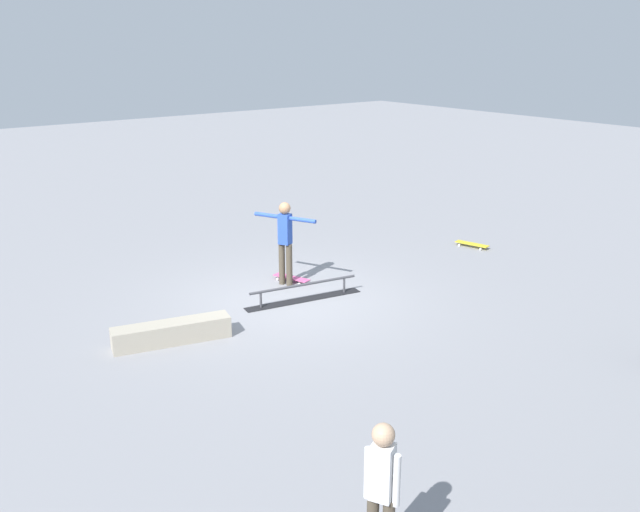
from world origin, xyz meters
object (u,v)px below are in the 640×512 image
skate_ledge (172,332)px  loose_skateboard_yellow (472,244)px  bystander_white_shirt (382,489)px  grind_rail (304,293)px  skateboard_main (292,278)px  skater_main (285,237)px

skate_ledge → loose_skateboard_yellow: 7.99m
bystander_white_shirt → loose_skateboard_yellow: (-8.69, -6.23, -0.79)m
grind_rail → bystander_white_shirt: size_ratio=1.53×
skate_ledge → loose_skateboard_yellow: size_ratio=2.30×
grind_rail → skateboard_main: grind_rail is taller
grind_rail → loose_skateboard_yellow: 5.18m
bystander_white_shirt → loose_skateboard_yellow: 10.72m
skater_main → loose_skateboard_yellow: (-4.94, 0.60, -0.91)m
skater_main → grind_rail: bearing=141.5°
skate_ledge → skateboard_main: (-3.23, -1.19, -0.10)m
grind_rail → skate_ledge: (2.81, 0.20, 0.03)m
grind_rail → skateboard_main: (-0.43, -0.99, -0.07)m
grind_rail → skateboard_main: size_ratio=2.84×
skateboard_main → loose_skateboard_yellow: 4.79m
grind_rail → skate_ledge: 2.81m
skate_ledge → loose_skateboard_yellow: (-7.98, -0.50, -0.10)m
skateboard_main → loose_skateboard_yellow: bearing=63.7°
grind_rail → skater_main: bearing=-93.3°
skateboard_main → skater_main: bearing=-85.4°
grind_rail → skater_main: 1.26m
grind_rail → bystander_white_shirt: bearing=70.1°
grind_rail → skate_ledge: bearing=14.8°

